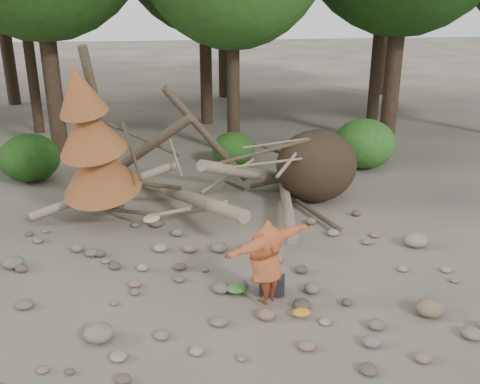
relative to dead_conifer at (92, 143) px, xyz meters
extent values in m
plane|color=#514C44|center=(3.12, -3.37, -2.11)|extent=(120.00, 120.00, 0.00)
ellipsoid|color=#332619|center=(5.72, 0.93, -1.12)|extent=(2.20, 1.87, 1.98)
cylinder|color=gray|center=(2.12, 0.33, -1.56)|extent=(2.61, 5.11, 1.08)
cylinder|color=gray|center=(3.92, 0.83, -1.21)|extent=(3.18, 3.71, 1.90)
cylinder|color=brown|center=(0.92, 1.23, -0.71)|extent=(3.08, 1.91, 2.49)
cylinder|color=gray|center=(4.72, 0.13, -1.76)|extent=(1.13, 4.98, 0.43)
cylinder|color=brown|center=(2.82, 1.43, -0.31)|extent=(2.39, 1.03, 2.89)
cylinder|color=gray|center=(0.12, 0.63, -1.41)|extent=(3.71, 0.86, 1.20)
cylinder|color=#4C3F30|center=(0.62, 0.13, -1.81)|extent=(1.52, 1.70, 0.49)
cylinder|color=gray|center=(3.32, 1.03, -1.31)|extent=(1.57, 0.85, 0.69)
cylinder|color=#4C3F30|center=(4.92, 1.53, -0.91)|extent=(1.92, 1.25, 1.10)
cylinder|color=gray|center=(1.92, 0.83, -0.61)|extent=(0.37, 1.42, 0.85)
cylinder|color=#4C3F30|center=(5.32, -0.17, -1.96)|extent=(0.79, 2.54, 0.12)
cylinder|color=gray|center=(2.32, -0.27, -1.66)|extent=(1.78, 1.11, 0.29)
cylinder|color=#4C3F30|center=(0.22, 0.43, 0.09)|extent=(0.67, 1.13, 4.35)
cone|color=brown|center=(0.06, 0.12, -0.61)|extent=(2.06, 2.13, 1.86)
cone|color=brown|center=(-0.05, -0.09, 0.39)|extent=(1.71, 1.78, 1.65)
cone|color=brown|center=(-0.14, -0.28, 1.29)|extent=(1.23, 1.30, 1.41)
cylinder|color=#38281C|center=(-1.88, 6.13, 2.37)|extent=(0.56, 0.56, 8.96)
cylinder|color=#38281C|center=(4.12, 5.83, 1.46)|extent=(0.44, 0.44, 7.14)
cylinder|color=#38281C|center=(10.12, 6.43, 2.61)|extent=(0.60, 0.60, 9.45)
cylinder|color=#38281C|center=(-3.38, 10.13, 1.67)|extent=(0.42, 0.42, 7.56)
cylinder|color=#38281C|center=(3.62, 10.83, 2.16)|extent=(0.52, 0.52, 8.54)
cylinder|color=#38281C|center=(11.12, 10.43, 1.95)|extent=(0.50, 0.50, 8.12)
cylinder|color=#38281C|center=(-5.88, 16.63, 2.72)|extent=(0.62, 0.62, 9.66)
cylinder|color=#38281C|center=(5.12, 17.13, 2.26)|extent=(0.54, 0.54, 8.75)
cylinder|color=#38281C|center=(14.12, 16.63, 1.81)|extent=(0.46, 0.46, 7.84)
ellipsoid|color=#1B4512|center=(-2.38, 3.83, -1.39)|extent=(1.80, 1.80, 1.44)
ellipsoid|color=#255819|center=(3.92, 4.43, -1.55)|extent=(1.40, 1.40, 1.12)
ellipsoid|color=#2E6820|center=(8.12, 3.63, -1.31)|extent=(2.00, 2.00, 1.60)
imported|color=#A24724|center=(3.34, -4.10, -1.22)|extent=(1.97, 1.52, 1.62)
cylinder|color=#9A8A61|center=(1.39, -4.49, -0.10)|extent=(0.29, 0.29, 0.09)
cube|color=black|center=(3.53, -3.78, -1.95)|extent=(0.53, 0.42, 0.32)
ellipsoid|color=#3A702C|center=(2.87, -3.66, -2.04)|extent=(0.38, 0.31, 0.14)
ellipsoid|color=#BC7620|center=(3.89, -4.61, -2.05)|extent=(0.32, 0.26, 0.12)
ellipsoid|color=#6F695C|center=(0.43, -4.76, -1.96)|extent=(0.49, 0.45, 0.30)
ellipsoid|color=brown|center=(6.16, -4.87, -1.96)|extent=(0.52, 0.46, 0.31)
ellipsoid|color=gray|center=(7.16, -2.22, -1.95)|extent=(0.53, 0.48, 0.32)
ellipsoid|color=#625B52|center=(-1.58, -1.95, -1.98)|extent=(0.44, 0.40, 0.27)
camera|label=1|loc=(1.63, -12.43, 3.25)|focal=40.00mm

